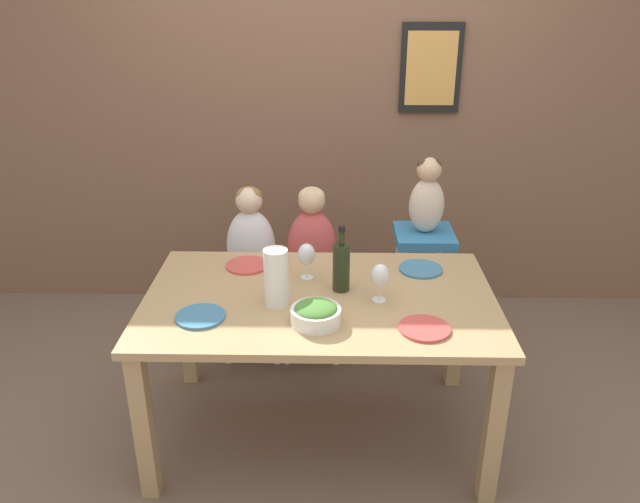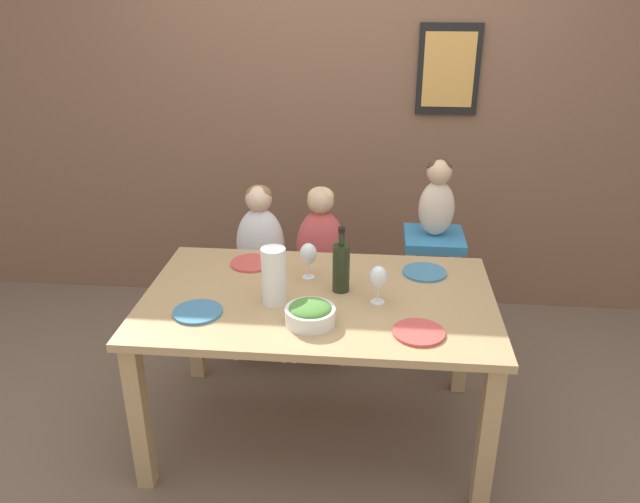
{
  "view_description": "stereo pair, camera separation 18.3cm",
  "coord_description": "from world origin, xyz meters",
  "px_view_note": "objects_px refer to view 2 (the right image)",
  "views": [
    {
      "loc": [
        0.05,
        -2.39,
        2.0
      ],
      "look_at": [
        0.0,
        0.07,
        0.91
      ],
      "focal_mm": 35.0,
      "sensor_mm": 36.0,
      "label": 1
    },
    {
      "loc": [
        0.23,
        -2.38,
        2.0
      ],
      "look_at": [
        0.0,
        0.07,
        0.91
      ],
      "focal_mm": 35.0,
      "sensor_mm": 36.0,
      "label": 2
    }
  ],
  "objects_px": {
    "chair_far_center": "(321,294)",
    "person_baby_right": "(437,197)",
    "person_child_left": "(260,236)",
    "person_child_center": "(321,239)",
    "wine_glass_near": "(378,278)",
    "wine_glass_far": "(308,254)",
    "chair_right_highchair": "(432,266)",
    "dinner_plate_front_left": "(198,312)",
    "dinner_plate_back_left": "(252,263)",
    "dinner_plate_front_right": "(419,332)",
    "dinner_plate_back_right": "(424,272)",
    "salad_bowl_large": "(310,313)",
    "paper_towel_roll": "(274,276)",
    "chair_far_left": "(262,291)",
    "wine_bottle": "(341,266)"
  },
  "relations": [
    {
      "from": "chair_far_center",
      "to": "dinner_plate_back_right",
      "type": "distance_m",
      "value": 0.78
    },
    {
      "from": "wine_glass_far",
      "to": "dinner_plate_front_left",
      "type": "xyz_separation_m",
      "value": [
        -0.42,
        -0.37,
        -0.11
      ]
    },
    {
      "from": "paper_towel_roll",
      "to": "salad_bowl_large",
      "type": "xyz_separation_m",
      "value": [
        0.17,
        -0.16,
        -0.08
      ]
    },
    {
      "from": "wine_glass_near",
      "to": "wine_glass_far",
      "type": "distance_m",
      "value": 0.38
    },
    {
      "from": "chair_far_center",
      "to": "wine_glass_far",
      "type": "xyz_separation_m",
      "value": [
        -0.01,
        -0.53,
        0.48
      ]
    },
    {
      "from": "salad_bowl_large",
      "to": "dinner_plate_front_left",
      "type": "xyz_separation_m",
      "value": [
        -0.47,
        0.04,
        -0.04
      ]
    },
    {
      "from": "dinner_plate_front_left",
      "to": "chair_far_center",
      "type": "bearing_deg",
      "value": 64.82
    },
    {
      "from": "person_child_center",
      "to": "salad_bowl_large",
      "type": "relative_size",
      "value": 2.71
    },
    {
      "from": "paper_towel_roll",
      "to": "dinner_plate_front_right",
      "type": "height_order",
      "value": "paper_towel_roll"
    },
    {
      "from": "wine_glass_far",
      "to": "dinner_plate_front_left",
      "type": "height_order",
      "value": "wine_glass_far"
    },
    {
      "from": "chair_far_left",
      "to": "person_child_left",
      "type": "xyz_separation_m",
      "value": [
        0.0,
        0.0,
        0.34
      ]
    },
    {
      "from": "chair_far_left",
      "to": "salad_bowl_large",
      "type": "height_order",
      "value": "salad_bowl_large"
    },
    {
      "from": "wine_bottle",
      "to": "wine_glass_far",
      "type": "height_order",
      "value": "wine_bottle"
    },
    {
      "from": "person_child_center",
      "to": "dinner_plate_back_left",
      "type": "bearing_deg",
      "value": -125.57
    },
    {
      "from": "chair_far_center",
      "to": "person_child_left",
      "type": "height_order",
      "value": "person_child_left"
    },
    {
      "from": "dinner_plate_back_right",
      "to": "dinner_plate_back_left",
      "type": "bearing_deg",
      "value": 178.25
    },
    {
      "from": "wine_glass_near",
      "to": "dinner_plate_back_right",
      "type": "bearing_deg",
      "value": 54.44
    },
    {
      "from": "person_child_center",
      "to": "chair_far_left",
      "type": "bearing_deg",
      "value": -179.9
    },
    {
      "from": "chair_right_highchair",
      "to": "person_child_left",
      "type": "height_order",
      "value": "person_child_left"
    },
    {
      "from": "person_child_left",
      "to": "salad_bowl_large",
      "type": "xyz_separation_m",
      "value": [
        0.38,
        -0.94,
        0.07
      ]
    },
    {
      "from": "wine_glass_far",
      "to": "dinner_plate_front_right",
      "type": "bearing_deg",
      "value": -43.16
    },
    {
      "from": "wine_glass_near",
      "to": "wine_glass_far",
      "type": "height_order",
      "value": "same"
    },
    {
      "from": "chair_far_center",
      "to": "chair_right_highchair",
      "type": "bearing_deg",
      "value": 0.0
    },
    {
      "from": "person_child_center",
      "to": "salad_bowl_large",
      "type": "bearing_deg",
      "value": -87.22
    },
    {
      "from": "chair_right_highchair",
      "to": "person_child_center",
      "type": "height_order",
      "value": "person_child_center"
    },
    {
      "from": "wine_glass_far",
      "to": "dinner_plate_back_left",
      "type": "relative_size",
      "value": 0.83
    },
    {
      "from": "chair_far_left",
      "to": "wine_glass_near",
      "type": "bearing_deg",
      "value": -49.05
    },
    {
      "from": "person_child_left",
      "to": "wine_bottle",
      "type": "relative_size",
      "value": 1.83
    },
    {
      "from": "person_child_left",
      "to": "chair_far_center",
      "type": "bearing_deg",
      "value": -0.1
    },
    {
      "from": "dinner_plate_front_left",
      "to": "dinner_plate_front_right",
      "type": "height_order",
      "value": "same"
    },
    {
      "from": "wine_glass_near",
      "to": "person_baby_right",
      "type": "bearing_deg",
      "value": 68.45
    },
    {
      "from": "person_child_center",
      "to": "dinner_plate_back_left",
      "type": "distance_m",
      "value": 0.51
    },
    {
      "from": "chair_right_highchair",
      "to": "dinner_plate_back_left",
      "type": "distance_m",
      "value": 1.0
    },
    {
      "from": "wine_glass_far",
      "to": "salad_bowl_large",
      "type": "bearing_deg",
      "value": -82.7
    },
    {
      "from": "chair_far_center",
      "to": "wine_glass_far",
      "type": "relative_size",
      "value": 2.62
    },
    {
      "from": "salad_bowl_large",
      "to": "dinner_plate_back_right",
      "type": "height_order",
      "value": "salad_bowl_large"
    },
    {
      "from": "wine_glass_far",
      "to": "dinner_plate_back_right",
      "type": "xyz_separation_m",
      "value": [
        0.53,
        0.09,
        -0.11
      ]
    },
    {
      "from": "salad_bowl_large",
      "to": "wine_bottle",
      "type": "bearing_deg",
      "value": 70.69
    },
    {
      "from": "person_child_left",
      "to": "dinner_plate_back_right",
      "type": "distance_m",
      "value": 0.96
    },
    {
      "from": "person_child_left",
      "to": "salad_bowl_large",
      "type": "relative_size",
      "value": 2.71
    },
    {
      "from": "chair_far_center",
      "to": "dinner_plate_front_right",
      "type": "distance_m",
      "value": 1.15
    },
    {
      "from": "person_child_left",
      "to": "person_child_center",
      "type": "relative_size",
      "value": 1.0
    },
    {
      "from": "person_baby_right",
      "to": "wine_glass_far",
      "type": "distance_m",
      "value": 0.82
    },
    {
      "from": "chair_right_highchair",
      "to": "dinner_plate_front_right",
      "type": "bearing_deg",
      "value": -97.61
    },
    {
      "from": "chair_far_center",
      "to": "dinner_plate_back_left",
      "type": "xyz_separation_m",
      "value": [
        -0.29,
        -0.41,
        0.37
      ]
    },
    {
      "from": "dinner_plate_back_right",
      "to": "person_child_left",
      "type": "bearing_deg",
      "value": 152.97
    },
    {
      "from": "chair_far_left",
      "to": "wine_glass_far",
      "type": "xyz_separation_m",
      "value": [
        0.32,
        -0.53,
        0.48
      ]
    },
    {
      "from": "dinner_plate_front_left",
      "to": "dinner_plate_back_right",
      "type": "height_order",
      "value": "same"
    },
    {
      "from": "chair_far_center",
      "to": "person_baby_right",
      "type": "distance_m",
      "value": 0.85
    },
    {
      "from": "person_baby_right",
      "to": "dinner_plate_front_left",
      "type": "distance_m",
      "value": 1.38
    }
  ]
}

